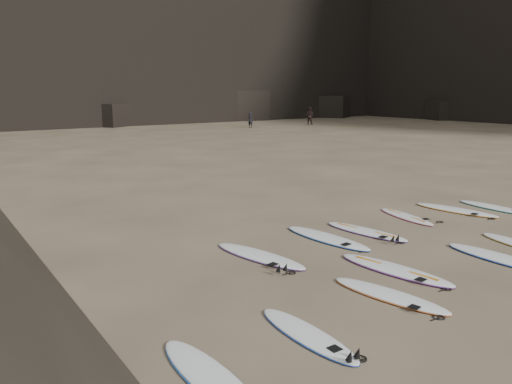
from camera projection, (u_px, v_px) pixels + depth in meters
ground at (434, 268)px, 10.98m from camera, size 240.00×240.00×0.00m
surfboard_0 at (307, 334)px, 7.96m from camera, size 0.54×2.25×0.08m
surfboard_1 at (389, 295)px, 9.46m from camera, size 1.02×2.50×0.09m
surfboard_2 at (395, 269)px, 10.78m from camera, size 1.05×2.79×0.10m
surfboard_3 at (502, 258)px, 11.47m from camera, size 0.67×2.74×0.10m
surfboard_5 at (259, 255)px, 11.67m from camera, size 1.20×2.77×0.10m
surfboard_6 at (327, 238)px, 13.06m from camera, size 0.92×2.84×0.10m
surfboard_7 at (366, 231)px, 13.65m from camera, size 0.99×2.62×0.09m
surfboard_8 at (406, 216)px, 15.26m from camera, size 0.97×2.34×0.08m
surfboard_9 at (456, 210)px, 16.06m from camera, size 1.12×2.76×0.10m
surfboard_10 at (494, 207)px, 16.41m from camera, size 0.64×2.50×0.09m
surfboard_11 at (209, 376)px, 6.79m from camera, size 0.64×2.43×0.09m
person_a at (250, 120)px, 49.68m from camera, size 0.55×0.66×1.55m
person_b at (310, 116)px, 53.96m from camera, size 1.05×1.14×1.89m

